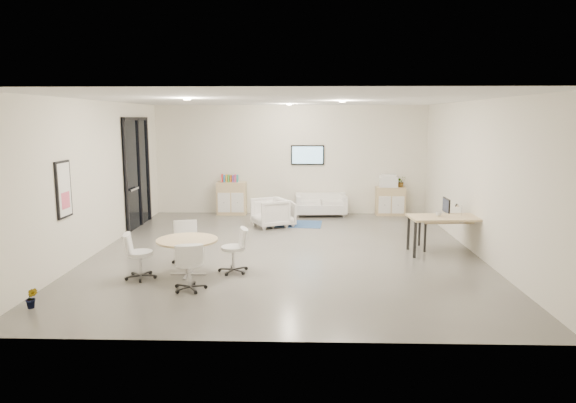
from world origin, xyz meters
The scene contains 21 objects.
room_shell centered at (0.00, 0.00, 1.60)m, with size 9.60×10.60×4.80m.
glass_door centered at (-3.95, 2.51, 1.50)m, with size 0.09×1.90×2.85m.
artwork centered at (-3.97, -1.60, 1.55)m, with size 0.05×0.54×1.04m.
wall_tv centered at (0.50, 4.46, 1.75)m, with size 0.98×0.06×0.58m.
ceiling_spots centered at (-0.20, 0.83, 3.18)m, with size 3.14×4.14×0.03m.
sideboard_left centered at (-1.74, 4.25, 0.48)m, with size 0.86×0.44×0.96m.
sideboard_right centered at (2.94, 4.27, 0.42)m, with size 0.84×0.41×0.84m.
books centered at (-1.78, 4.26, 1.07)m, with size 0.49×0.14×0.22m.
printer centered at (2.86, 4.27, 1.01)m, with size 0.56×0.48×0.37m.
loveseat centered at (0.89, 4.13, 0.30)m, with size 1.51×0.82×0.55m.
blue_rug centered at (0.13, 2.87, 0.01)m, with size 1.47×0.98×0.01m, color navy.
armchair_left centered at (-0.50, 2.51, 0.41)m, with size 0.80×0.75×0.83m, color white.
armchair_right centered at (-0.21, 2.65, 0.35)m, with size 0.69×0.65×0.71m, color white.
desk_rear centered at (3.56, 0.33, 0.59)m, with size 1.30×0.72×0.66m.
desk_front centered at (3.37, -0.10, 0.72)m, with size 1.60×0.90×0.80m.
monitor centered at (3.52, 0.48, 0.89)m, with size 0.20×0.50×0.44m.
round_table centered at (-1.72, -1.73, 0.59)m, with size 1.11×1.11×0.67m.
meeting_chairs centered at (-1.72, -1.73, 0.41)m, with size 2.31×2.31×0.82m.
plant_cabinet centered at (3.23, 4.26, 0.96)m, with size 0.28×0.31×0.24m, color #3F7F3F.
plant_floor centered at (-3.70, -3.44, 0.07)m, with size 0.18×0.32×0.14m, color #3F7F3F.
cup centered at (3.21, -0.06, 0.86)m, with size 0.12×0.09×0.12m, color white.
Camera 1 is at (0.37, -10.68, 2.83)m, focal length 32.00 mm.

